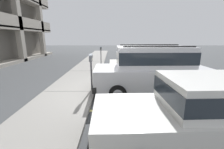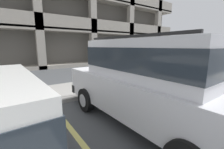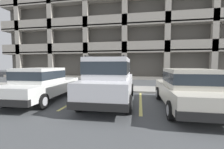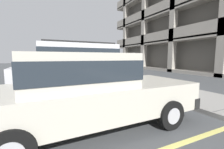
{
  "view_description": "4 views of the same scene",
  "coord_description": "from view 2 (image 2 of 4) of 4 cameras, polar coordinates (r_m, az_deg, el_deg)",
  "views": [
    {
      "loc": [
        -5.96,
        -0.52,
        2.33
      ],
      "look_at": [
        0.47,
        -0.53,
        0.74
      ],
      "focal_mm": 24.0,
      "sensor_mm": 36.0,
      "label": 1
    },
    {
      "loc": [
        -2.49,
        -4.46,
        1.83
      ],
      "look_at": [
        -0.07,
        -0.99,
        1.02
      ],
      "focal_mm": 24.0,
      "sensor_mm": 36.0,
      "label": 2
    },
    {
      "loc": [
        1.44,
        -8.69,
        1.71
      ],
      "look_at": [
        -0.03,
        -0.78,
        1.16
      ],
      "focal_mm": 24.0,
      "sensor_mm": 36.0,
      "label": 3
    },
    {
      "loc": [
        6.15,
        -3.55,
        1.46
      ],
      "look_at": [
        0.5,
        -0.86,
        0.75
      ],
      "focal_mm": 24.0,
      "sensor_mm": 36.0,
      "label": 4
    }
  ],
  "objects": [
    {
      "name": "ground_plane",
      "position": [
        5.44,
        -5.45,
        -9.45
      ],
      "size": [
        80.0,
        80.0,
        0.1
      ],
      "color": "#444749"
    },
    {
      "name": "parking_meter_far",
      "position": [
        9.94,
        26.1,
        6.4
      ],
      "size": [
        0.35,
        0.12,
        1.52
      ],
      "color": "#595B60",
      "rests_on": "sidewalk"
    },
    {
      "name": "silver_suv",
      "position": [
        3.56,
        14.03,
        -1.56
      ],
      "size": [
        2.11,
        4.83,
        2.03
      ],
      "rotation": [
        0.0,
        0.0,
        0.03
      ],
      "color": "silver",
      "rests_on": "ground_plane"
    },
    {
      "name": "parking_stall_lines",
      "position": [
        5.35,
        16.73,
        -9.66
      ],
      "size": [
        12.08,
        4.8,
        0.01
      ],
      "color": "#DBD16B",
      "rests_on": "ground_plane"
    },
    {
      "name": "parking_meter_near",
      "position": [
        5.54,
        -5.69,
        4.99
      ],
      "size": [
        0.35,
        0.12,
        1.55
      ],
      "color": "#47474C",
      "rests_on": "sidewalk"
    },
    {
      "name": "sidewalk",
      "position": [
        6.52,
        -11.14,
        -5.15
      ],
      "size": [
        40.0,
        2.2,
        0.12
      ],
      "color": "gray",
      "rests_on": "ground_plane"
    }
  ]
}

